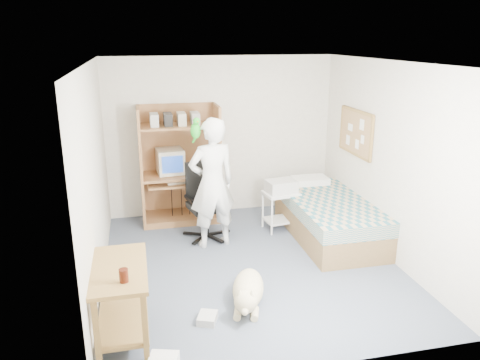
{
  "coord_description": "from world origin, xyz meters",
  "views": [
    {
      "loc": [
        -1.31,
        -5.21,
        2.78
      ],
      "look_at": [
        -0.08,
        0.26,
        1.05
      ],
      "focal_mm": 35.0,
      "sensor_mm": 36.0,
      "label": 1
    }
  ],
  "objects_px": {
    "office_chair": "(205,211)",
    "person": "(212,183)",
    "printer_cart": "(281,205)",
    "dog": "(248,290)",
    "computer_hutch": "(180,169)",
    "side_desk": "(121,292)",
    "bed": "(328,217)"
  },
  "relations": [
    {
      "from": "office_chair",
      "to": "person",
      "type": "distance_m",
      "value": 0.6
    },
    {
      "from": "printer_cart",
      "to": "dog",
      "type": "bearing_deg",
      "value": -124.74
    },
    {
      "from": "computer_hutch",
      "to": "office_chair",
      "type": "distance_m",
      "value": 0.9
    },
    {
      "from": "person",
      "to": "side_desk",
      "type": "bearing_deg",
      "value": 45.31
    },
    {
      "from": "person",
      "to": "dog",
      "type": "distance_m",
      "value": 1.75
    },
    {
      "from": "office_chair",
      "to": "person",
      "type": "relative_size",
      "value": 0.6
    },
    {
      "from": "computer_hutch",
      "to": "bed",
      "type": "height_order",
      "value": "computer_hutch"
    },
    {
      "from": "printer_cart",
      "to": "side_desk",
      "type": "bearing_deg",
      "value": -143.53
    },
    {
      "from": "bed",
      "to": "office_chair",
      "type": "relative_size",
      "value": 1.88
    },
    {
      "from": "bed",
      "to": "person",
      "type": "relative_size",
      "value": 1.13
    },
    {
      "from": "person",
      "to": "dog",
      "type": "relative_size",
      "value": 1.76
    },
    {
      "from": "computer_hutch",
      "to": "printer_cart",
      "type": "xyz_separation_m",
      "value": [
        1.4,
        -0.72,
        -0.43
      ]
    },
    {
      "from": "person",
      "to": "printer_cart",
      "type": "distance_m",
      "value": 1.23
    },
    {
      "from": "person",
      "to": "computer_hutch",
      "type": "bearing_deg",
      "value": -85.09
    },
    {
      "from": "office_chair",
      "to": "dog",
      "type": "height_order",
      "value": "office_chair"
    },
    {
      "from": "person",
      "to": "printer_cart",
      "type": "xyz_separation_m",
      "value": [
        1.07,
        0.32,
        -0.51
      ]
    },
    {
      "from": "office_chair",
      "to": "person",
      "type": "height_order",
      "value": "person"
    },
    {
      "from": "computer_hutch",
      "to": "side_desk",
      "type": "distance_m",
      "value": 3.08
    },
    {
      "from": "side_desk",
      "to": "person",
      "type": "height_order",
      "value": "person"
    },
    {
      "from": "bed",
      "to": "office_chair",
      "type": "xyz_separation_m",
      "value": [
        -1.73,
        0.39,
        0.1
      ]
    },
    {
      "from": "side_desk",
      "to": "dog",
      "type": "relative_size",
      "value": 0.98
    },
    {
      "from": "computer_hutch",
      "to": "dog",
      "type": "relative_size",
      "value": 1.77
    },
    {
      "from": "dog",
      "to": "printer_cart",
      "type": "bearing_deg",
      "value": 80.69
    },
    {
      "from": "side_desk",
      "to": "office_chair",
      "type": "distance_m",
      "value": 2.47
    },
    {
      "from": "dog",
      "to": "person",
      "type": "bearing_deg",
      "value": 111.4
    },
    {
      "from": "computer_hutch",
      "to": "office_chair",
      "type": "xyz_separation_m",
      "value": [
        0.27,
        -0.74,
        -0.44
      ]
    },
    {
      "from": "bed",
      "to": "office_chair",
      "type": "distance_m",
      "value": 1.78
    },
    {
      "from": "computer_hutch",
      "to": "person",
      "type": "height_order",
      "value": "computer_hutch"
    },
    {
      "from": "computer_hutch",
      "to": "printer_cart",
      "type": "relative_size",
      "value": 3.09
    },
    {
      "from": "side_desk",
      "to": "person",
      "type": "relative_size",
      "value": 0.56
    },
    {
      "from": "side_desk",
      "to": "office_chair",
      "type": "xyz_separation_m",
      "value": [
        1.12,
        2.2,
        -0.11
      ]
    },
    {
      "from": "person",
      "to": "office_chair",
      "type": "bearing_deg",
      "value": -91.16
    }
  ]
}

